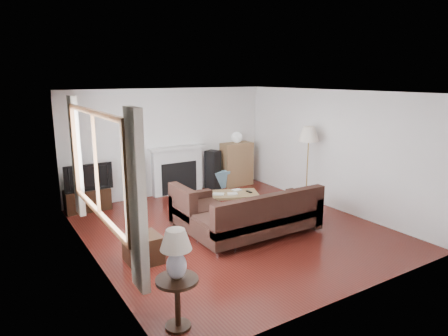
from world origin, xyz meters
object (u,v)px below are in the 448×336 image
sectional_sofa (259,215)px  floor_lamp (307,166)px  coffee_table (230,203)px  bookshelf (237,164)px  tv_stand (88,200)px  side_table (178,303)px

sectional_sofa → floor_lamp: floor_lamp is taller
floor_lamp → coffee_table: bearing=168.6°
bookshelf → tv_stand: bearing=-179.6°
tv_stand → floor_lamp: size_ratio=0.53×
bookshelf → side_table: bearing=-129.9°
coffee_table → floor_lamp: size_ratio=0.65×
floor_lamp → side_table: floor_lamp is taller
bookshelf → side_table: bookshelf is taller
coffee_table → side_table: (-2.57, -2.91, 0.08)m
sectional_sofa → side_table: size_ratio=4.12×
tv_stand → sectional_sofa: (2.21, -3.04, 0.17)m
sectional_sofa → coffee_table: size_ratio=2.19×
bookshelf → floor_lamp: floor_lamp is taller
tv_stand → coffee_table: 3.01m
bookshelf → sectional_sofa: bookshelf is taller
tv_stand → floor_lamp: floor_lamp is taller
tv_stand → bookshelf: size_ratio=0.82×
tv_stand → bookshelf: (3.79, 0.03, 0.33)m
tv_stand → floor_lamp: (4.20, -2.12, 0.64)m
coffee_table → side_table: size_ratio=1.88×
bookshelf → coffee_table: 2.27m
tv_stand → sectional_sofa: 3.76m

